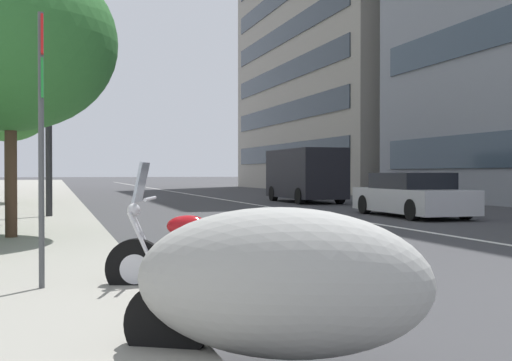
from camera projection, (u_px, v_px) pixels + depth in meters
lane_centre_stripe at (191, 194)px, 39.12m from camera, size 110.00×0.16×0.01m
motorcycle_mid_row at (278, 284)px, 4.20m from camera, size 1.69×2.16×1.13m
motorcycle_under_tarp at (200, 258)px, 6.76m from camera, size 0.86×2.05×1.48m
car_lead_in_lane at (412, 196)px, 19.41m from camera, size 4.76×2.07×1.37m
delivery_van_ahead at (305, 174)px, 28.80m from camera, size 5.14×2.16×2.45m
parking_sign_by_curb at (42, 116)px, 6.53m from camera, size 0.32×0.06×2.90m
street_lamp_with_banners at (59, 26)px, 17.45m from camera, size 1.26×2.29×9.20m
street_tree_by_lamp_post at (10, 41)px, 11.70m from camera, size 3.97×3.97×5.38m
street_tree_near_plaza_corner at (7, 103)px, 25.45m from camera, size 3.67×3.67×5.62m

